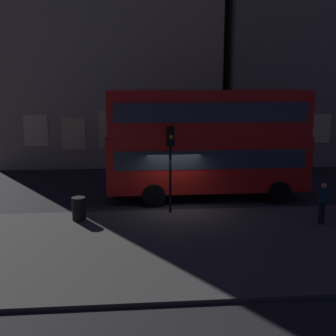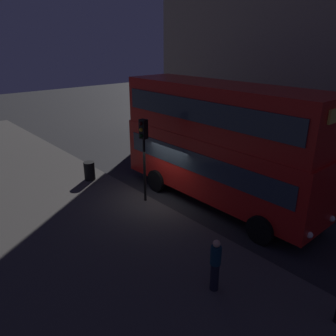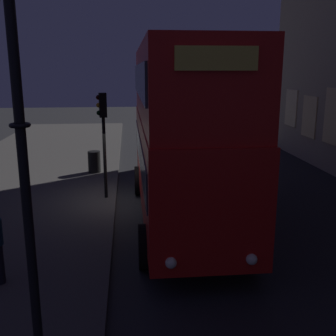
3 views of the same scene
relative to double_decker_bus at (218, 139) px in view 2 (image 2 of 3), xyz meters
name	(u,v)px [view 2 (image 2 of 3)]	position (x,y,z in m)	size (l,w,h in m)	color
ground_plane	(163,199)	(-1.79, -1.67, -3.03)	(80.00, 80.00, 0.00)	#232326
sidewalk_slab	(76,231)	(-1.79, -6.17, -2.97)	(44.00, 8.02, 0.12)	#423F3D
double_decker_bus	(218,139)	(0.00, 0.00, 0.00)	(9.99, 2.95, 5.40)	red
traffic_light_near_kerb	(144,144)	(-2.05, -2.54, -0.16)	(0.35, 0.38, 3.82)	black
pedestrian	(215,264)	(3.96, -4.57, -2.03)	(0.32, 0.32, 1.70)	black
litter_bin	(89,171)	(-5.96, -3.25, -2.42)	(0.57, 0.57, 0.98)	black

